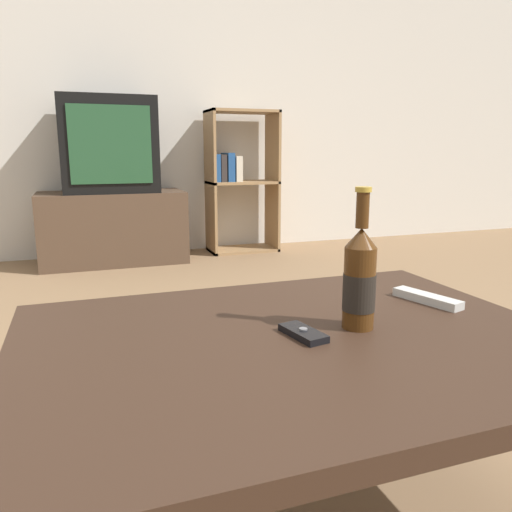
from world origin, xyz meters
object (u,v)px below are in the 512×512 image
object	(u,v)px
bookshelf	(238,179)
tv_stand	(113,227)
cell_phone	(303,333)
television	(108,145)
beer_bottle	(360,279)
remote_control	(427,298)

from	to	relation	value
bookshelf	tv_stand	bearing A→B (deg)	-174.43
bookshelf	cell_phone	bearing A→B (deg)	-105.12
bookshelf	cell_phone	world-z (taller)	bookshelf
television	beer_bottle	world-z (taller)	television
tv_stand	beer_bottle	world-z (taller)	beer_bottle
cell_phone	beer_bottle	bearing A→B (deg)	-7.43
tv_stand	cell_phone	bearing A→B (deg)	-86.20
bookshelf	remote_control	world-z (taller)	bookshelf
television	remote_control	xyz separation A→B (m)	(0.56, -2.62, -0.39)
bookshelf	cell_phone	size ratio (longest dim) A/B	9.17
television	bookshelf	bearing A→B (deg)	5.80
tv_stand	television	size ratio (longest dim) A/B	1.55
tv_stand	remote_control	bearing A→B (deg)	-77.98
tv_stand	bookshelf	distance (m)	1.00
bookshelf	cell_phone	xyz separation A→B (m)	(-0.76, -2.82, -0.14)
tv_stand	bookshelf	size ratio (longest dim) A/B	0.91
cell_phone	remote_control	bearing A→B (deg)	4.44
television	bookshelf	size ratio (longest dim) A/B	0.59
tv_stand	bookshelf	xyz separation A→B (m)	(0.94, 0.09, 0.31)
cell_phone	bookshelf	bearing A→B (deg)	63.68
bookshelf	remote_control	distance (m)	2.74
cell_phone	television	bearing A→B (deg)	82.61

